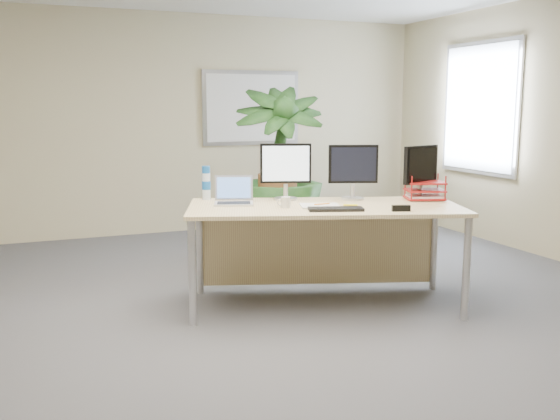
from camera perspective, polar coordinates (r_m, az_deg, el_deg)
name	(u,v)px	position (r m, az deg, el deg)	size (l,w,h in m)	color
floor	(281,343)	(4.31, 0.06, -12.03)	(8.00, 8.00, 0.00)	#46464B
back_wall	(158,125)	(7.86, -11.06, 7.67)	(7.00, 0.04, 2.70)	#C2AF89
whiteboard	(251,108)	(8.14, -2.63, 9.30)	(1.30, 0.04, 0.95)	#A8A8AD
window	(480,108)	(7.80, 17.79, 8.85)	(0.04, 1.30, 1.55)	#A8A8AD
desk	(323,224)	(5.02, 3.92, -1.33)	(2.29, 1.52, 0.81)	tan
floor_plant	(278,188)	(6.34, -0.23, 1.99)	(0.84, 0.84, 1.50)	#133414
monitor_left	(286,168)	(5.11, 0.52, 3.88)	(0.41, 0.19, 0.46)	silver
monitor_right	(353,168)	(5.17, 6.71, 3.80)	(0.40, 0.18, 0.45)	silver
monitor_dark	(421,169)	(5.28, 12.75, 3.71)	(0.39, 0.18, 0.45)	silver
laptop	(234,197)	(4.96, -4.25, 1.24)	(0.37, 0.35, 0.22)	silver
keyboard	(336,209)	(4.65, 5.12, 0.09)	(0.41, 0.14, 0.02)	black
coffee_mug	(285,202)	(4.76, 0.49, 0.72)	(0.11, 0.07, 0.08)	beige
spiral_notebook	(320,206)	(4.82, 3.67, 0.39)	(0.30, 0.22, 0.01)	silver
orange_pen	(322,204)	(4.84, 3.86, 0.56)	(0.01, 0.01, 0.13)	orange
yellow_highlighter	(350,205)	(4.87, 6.46, 0.46)	(0.01, 0.01, 0.11)	yellow
water_bottle	(206,184)	(5.19, -6.76, 2.41)	(0.07, 0.07, 0.28)	white
letter_tray	(425,192)	(5.29, 13.09, 1.63)	(0.36, 0.32, 0.14)	#A31614
stapler	(401,208)	(4.68, 11.01, 0.16)	(0.14, 0.04, 0.05)	black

